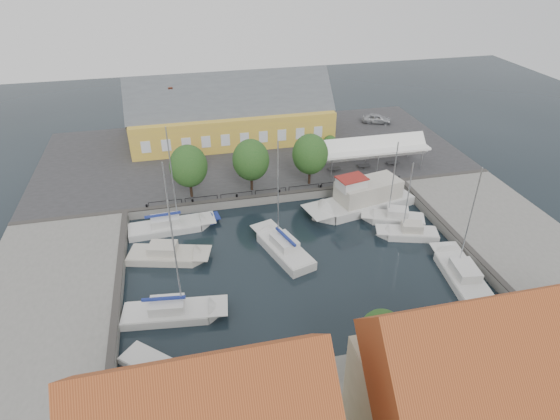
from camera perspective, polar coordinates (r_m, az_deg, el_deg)
name	(u,v)px	position (r m, az deg, el deg)	size (l,w,h in m)	color
ground	(294,254)	(46.11, 1.69, -5.36)	(140.00, 140.00, 0.00)	black
north_quay	(252,155)	(65.38, -3.40, 6.77)	(56.00, 26.00, 1.00)	#2D2D30
west_quay	(49,298)	(44.91, -26.30, -9.56)	(12.00, 24.00, 1.00)	slate
east_quay	(505,232)	(53.58, 25.73, -2.47)	(12.00, 24.00, 1.00)	slate
quay_edge_fittings	(283,219)	(49.31, 0.35, -1.16)	(56.00, 24.72, 0.40)	#383533
warehouse	(227,116)	(68.51, -6.49, 11.33)	(28.56, 14.00, 9.55)	gold
tent_canopy	(373,148)	(60.45, 11.27, 7.40)	(14.00, 4.00, 2.83)	white
quay_trees	(251,160)	(53.39, -3.57, 6.11)	(18.20, 4.20, 6.30)	black
car_silver	(377,119)	(76.39, 11.72, 10.87)	(1.81, 4.49, 1.53)	#A4A6AB
car_red	(192,158)	(62.21, -10.69, 6.25)	(1.68, 4.81, 1.59)	#55131D
center_sailboat	(283,249)	(46.11, 0.34, -4.78)	(5.05, 9.02, 12.08)	silver
trawler	(363,200)	(53.83, 10.06, 1.24)	(13.44, 6.44, 5.00)	silver
east_boat_a	(394,219)	(52.34, 13.73, -1.11)	(7.07, 4.67, 9.86)	silver
east_boat_b	(408,234)	(50.18, 15.36, -2.89)	(6.63, 3.84, 9.00)	silver
east_boat_c	(461,276)	(46.04, 21.24, -7.51)	(3.95, 9.20, 11.35)	silver
west_boat_a	(170,228)	(50.81, -13.27, -2.09)	(9.30, 3.14, 12.03)	silver
west_boat_b	(167,256)	(46.60, -13.57, -5.52)	(8.26, 4.67, 10.88)	#BAB4A7
west_boat_d	(173,314)	(40.30, -12.96, -12.21)	(8.88, 3.59, 11.54)	silver
launch_sw	(153,366)	(37.02, -15.20, -17.90)	(5.26, 5.03, 0.98)	silver
launch_nw	(199,222)	(51.43, -9.83, -1.47)	(4.54, 2.32, 0.88)	navy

